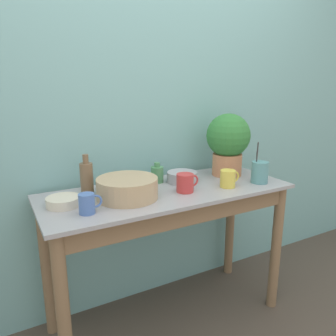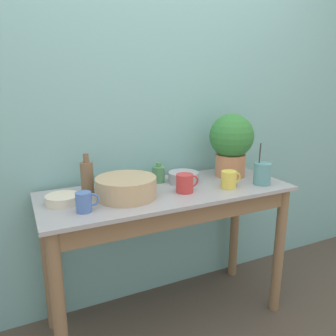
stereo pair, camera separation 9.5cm
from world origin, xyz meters
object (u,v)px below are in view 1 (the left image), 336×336
(mug_yellow, at_px, (228,179))
(bowl_small_cream, at_px, (63,201))
(mug_red, at_px, (185,183))
(potted_plant, at_px, (228,141))
(bottle_short, at_px, (157,174))
(bowl_small_steel, at_px, (182,177))
(mug_blue, at_px, (87,204))
(utensil_cup, at_px, (260,172))
(bottle_tall, at_px, (87,178))
(bowl_wash_large, at_px, (127,188))

(mug_yellow, relative_size, bowl_small_cream, 0.76)
(mug_red, distance_m, mug_yellow, 0.25)
(potted_plant, height_order, mug_red, potted_plant)
(bottle_short, bearing_deg, bowl_small_cream, -167.06)
(mug_yellow, xyz_separation_m, bowl_small_cream, (-0.86, 0.14, -0.03))
(mug_red, bearing_deg, mug_yellow, -9.89)
(bowl_small_steel, bearing_deg, potted_plant, -0.67)
(mug_blue, distance_m, utensil_cup, 0.99)
(bottle_short, distance_m, bowl_small_cream, 0.57)
(mug_red, xyz_separation_m, bowl_small_steel, (0.08, 0.16, -0.02))
(potted_plant, height_order, utensil_cup, potted_plant)
(bowl_small_cream, bearing_deg, utensil_cup, -8.71)
(mug_red, bearing_deg, mug_blue, -174.75)
(bottle_tall, bearing_deg, bowl_small_cream, -142.75)
(bottle_short, xyz_separation_m, mug_blue, (-0.48, -0.27, -0.00))
(mug_red, height_order, utensil_cup, utensil_cup)
(bowl_wash_large, height_order, bowl_small_cream, bowl_wash_large)
(mug_red, height_order, mug_yellow, mug_red)
(bottle_short, height_order, bowl_small_cream, bottle_short)
(bowl_small_cream, relative_size, utensil_cup, 0.68)
(bottle_tall, distance_m, bowl_small_cream, 0.19)
(potted_plant, xyz_separation_m, bowl_small_steel, (-0.32, 0.00, -0.18))
(bowl_wash_large, relative_size, mug_yellow, 2.52)
(potted_plant, xyz_separation_m, bottle_short, (-0.45, 0.07, -0.17))
(bottle_tall, height_order, bowl_small_cream, bottle_tall)
(bottle_tall, height_order, bowl_small_steel, bottle_tall)
(bottle_tall, xyz_separation_m, mug_blue, (-0.07, -0.26, -0.04))
(bottle_tall, xyz_separation_m, mug_yellow, (0.71, -0.25, -0.04))
(bottle_tall, bearing_deg, mug_yellow, -19.27)
(bowl_small_steel, relative_size, utensil_cup, 0.74)
(bowl_wash_large, relative_size, mug_red, 2.37)
(bowl_small_cream, bearing_deg, potted_plant, 3.35)
(bowl_wash_large, xyz_separation_m, mug_blue, (-0.23, -0.10, -0.01))
(bottle_tall, xyz_separation_m, utensil_cup, (0.92, -0.27, -0.02))
(bowl_wash_large, bearing_deg, potted_plant, 8.35)
(mug_blue, height_order, bowl_small_cream, mug_blue)
(mug_yellow, bearing_deg, utensil_cup, -6.11)
(bottle_short, bearing_deg, mug_blue, -150.33)
(bowl_wash_large, xyz_separation_m, utensil_cup, (0.76, -0.12, 0.01))
(bottle_short, relative_size, utensil_cup, 0.50)
(utensil_cup, bearing_deg, potted_plant, 104.79)
(bottle_short, xyz_separation_m, bowl_small_steel, (0.13, -0.07, -0.02))
(bottle_short, bearing_deg, mug_yellow, -41.69)
(bowl_small_cream, xyz_separation_m, bowl_small_steel, (0.69, 0.06, 0.01))
(mug_blue, bearing_deg, bowl_small_steel, 18.92)
(potted_plant, bearing_deg, bowl_small_cream, -176.65)
(potted_plant, relative_size, utensil_cup, 1.62)
(potted_plant, xyz_separation_m, bowl_wash_large, (-0.71, -0.10, -0.16))
(utensil_cup, bearing_deg, bottle_tall, 163.57)
(potted_plant, xyz_separation_m, mug_yellow, (-0.15, -0.20, -0.17))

